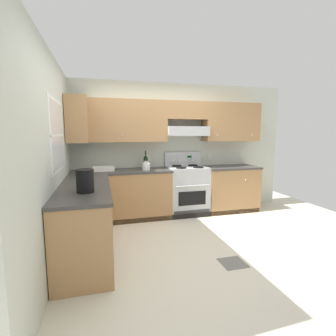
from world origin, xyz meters
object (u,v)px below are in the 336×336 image
wine_bottle (146,162)px  bucket (85,180)px  bowl (104,169)px  paper_towel_roll (146,167)px  stove (187,190)px

wine_bottle → bucket: (-1.01, -1.75, 0.00)m
bowl → bucket: bucket is taller
wine_bottle → paper_towel_roll: bearing=-97.8°
bowl → bucket: (-0.23, -1.68, 0.11)m
stove → bowl: 1.64m
wine_bottle → bucket: size_ratio=1.28×
stove → wine_bottle: bearing=172.6°
stove → bucket: (-1.80, -1.65, 0.57)m
stove → bucket: bearing=-137.5°
wine_bottle → bucket: bearing=-119.8°
stove → bucket: 2.51m
bowl → bucket: bearing=-97.7°
stove → bucket: stove is taller
wine_bottle → bowl: 0.79m
bowl → paper_towel_roll: size_ratio=2.74×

